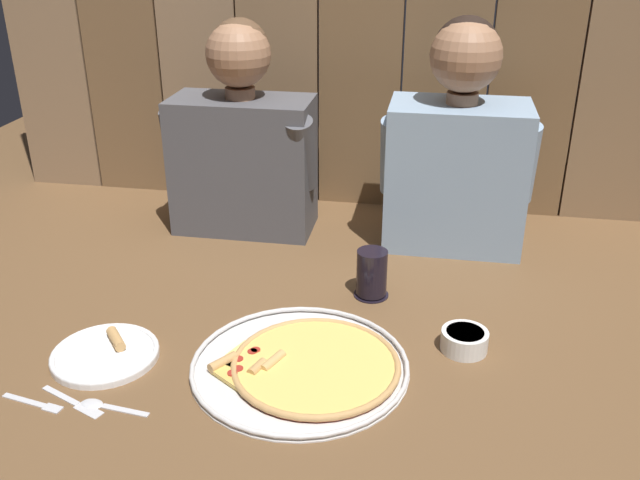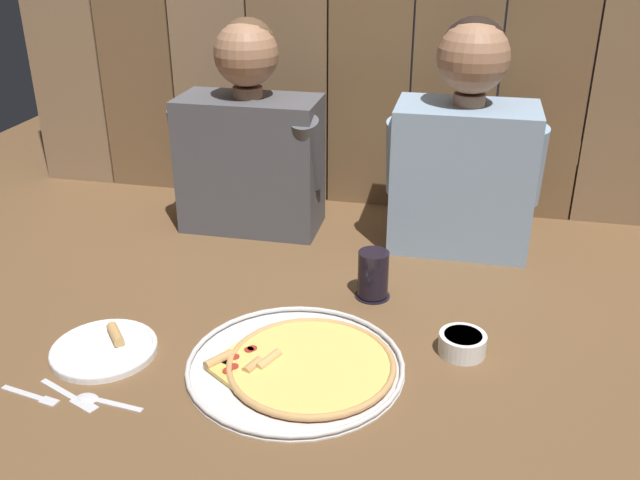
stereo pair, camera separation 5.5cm
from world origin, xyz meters
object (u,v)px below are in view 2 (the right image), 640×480
at_px(diner_left, 250,139).
at_px(diner_right, 465,149).
at_px(dinner_plate, 104,349).
at_px(dipping_bowl, 462,344).
at_px(pizza_tray, 302,365).
at_px(drinking_glass, 373,275).

xyz_separation_m(diner_left, diner_right, (0.58, 0.00, 0.01)).
height_order(dinner_plate, dipping_bowl, dipping_bowl).
height_order(pizza_tray, diner_right, diner_right).
xyz_separation_m(drinking_glass, diner_right, (0.18, 0.34, 0.21)).
height_order(dinner_plate, diner_left, diner_left).
height_order(diner_left, diner_right, diner_right).
height_order(pizza_tray, diner_left, diner_left).
distance_m(drinking_glass, dipping_bowl, 0.29).
distance_m(dinner_plate, diner_right, 1.01).
bearing_deg(dinner_plate, dipping_bowl, 11.90).
relative_size(diner_left, diner_right, 0.97).
bearing_deg(dipping_bowl, diner_right, 93.38).
height_order(drinking_glass, diner_left, diner_left).
distance_m(pizza_tray, diner_left, 0.77).
bearing_deg(diner_right, dinner_plate, -135.11).
height_order(dipping_bowl, diner_left, diner_left).
distance_m(drinking_glass, diner_left, 0.56).
bearing_deg(pizza_tray, dinner_plate, -175.68).
bearing_deg(pizza_tray, diner_left, 114.84).
xyz_separation_m(drinking_glass, dipping_bowl, (0.21, -0.20, -0.03)).
distance_m(pizza_tray, drinking_glass, 0.34).
distance_m(pizza_tray, dinner_plate, 0.41).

